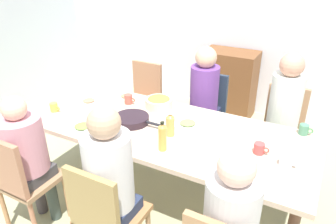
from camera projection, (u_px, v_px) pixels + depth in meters
The scene contains 28 objects.
ground_plane at pixel (168, 195), 3.00m from camera, with size 6.93×6.93×0.00m, color tan.
wall_back at pixel (247, 16), 4.14m from camera, with size 6.01×0.12×2.60m, color silver.
dining_table at pixel (168, 135), 2.70m from camera, with size 2.39×0.99×0.72m.
chair_0 at pixel (143, 96), 3.80m from camera, with size 0.40×0.40×0.90m.
chair_1 at pixel (21, 178), 2.41m from camera, with size 0.40×0.40×0.90m.
person_1 at pixel (25, 151), 2.40m from camera, with size 0.33×0.33×1.15m.
chair_2 at pixel (206, 110), 3.46m from camera, with size 0.40×0.40×0.90m.
person_2 at pixel (204, 94), 3.29m from camera, with size 0.30×0.30×1.23m.
chair_4 at pixel (282, 127), 3.12m from camera, with size 0.40×0.40×0.90m.
person_4 at pixel (284, 108), 2.94m from camera, with size 0.30×0.30×1.27m.
chair_5 at pixel (105, 215), 2.08m from camera, with size 0.40×0.40×0.90m.
person_5 at pixel (110, 177), 2.04m from camera, with size 0.31×0.31×1.25m.
plate_0 at pixel (89, 102), 3.12m from camera, with size 0.20×0.20×0.04m.
plate_1 at pixel (231, 169), 2.14m from camera, with size 0.21×0.21×0.04m.
plate_2 at pixel (83, 127), 2.66m from camera, with size 0.25×0.25×0.04m.
plate_3 at pixel (188, 124), 2.71m from camera, with size 0.24×0.24×0.04m.
plate_4 at pixel (127, 97), 3.22m from camera, with size 0.20×0.20×0.04m.
bowl_0 at pixel (159, 102), 3.00m from camera, with size 0.26×0.26×0.11m.
serving_pan at pixel (132, 119), 2.75m from camera, with size 0.48×0.30×0.06m.
cup_0 at pixel (259, 148), 2.32m from camera, with size 0.11×0.08×0.08m.
cup_1 at pixel (286, 161), 2.18m from camera, with size 0.12×0.09×0.08m.
cup_2 at pixel (304, 130), 2.56m from camera, with size 0.11×0.07×0.09m.
cup_3 at pixel (54, 107), 2.94m from camera, with size 0.11×0.07×0.08m.
cup_4 at pixel (109, 124), 2.66m from camera, with size 0.12×0.08×0.08m.
cup_5 at pixel (129, 99), 3.09m from camera, with size 0.11×0.08×0.09m.
bottle_0 at pixel (162, 137), 2.33m from camera, with size 0.06×0.06×0.23m.
bottle_1 at pixel (170, 125), 2.53m from camera, with size 0.07×0.07×0.20m.
side_cabinet at pixel (228, 84), 4.31m from camera, with size 0.70×0.44×0.90m, color brown.
Camera 1 is at (1.09, -2.06, 2.04)m, focal length 34.16 mm.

